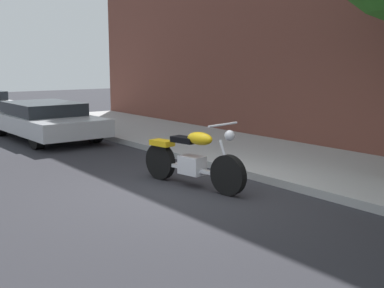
# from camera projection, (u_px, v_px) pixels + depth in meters

# --- Properties ---
(ground_plane) EXTENTS (60.00, 60.00, 0.00)m
(ground_plane) POSITION_uv_depth(u_px,v_px,m) (189.00, 192.00, 7.95)
(ground_plane) COLOR #28282D
(sidewalk) EXTENTS (23.71, 3.32, 0.14)m
(sidewalk) POSITION_uv_depth(u_px,v_px,m) (310.00, 165.00, 9.78)
(sidewalk) COLOR #9E9E9E
(sidewalk) RESTS_ON ground
(motorcycle) EXTENTS (2.25, 0.75, 1.16)m
(motorcycle) POSITION_uv_depth(u_px,v_px,m) (192.00, 160.00, 8.26)
(motorcycle) COLOR black
(motorcycle) RESTS_ON ground
(parked_car_silver) EXTENTS (4.52, 2.03, 1.03)m
(parked_car_silver) POSITION_uv_depth(u_px,v_px,m) (44.00, 119.00, 13.44)
(parked_car_silver) COLOR black
(parked_car_silver) RESTS_ON ground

